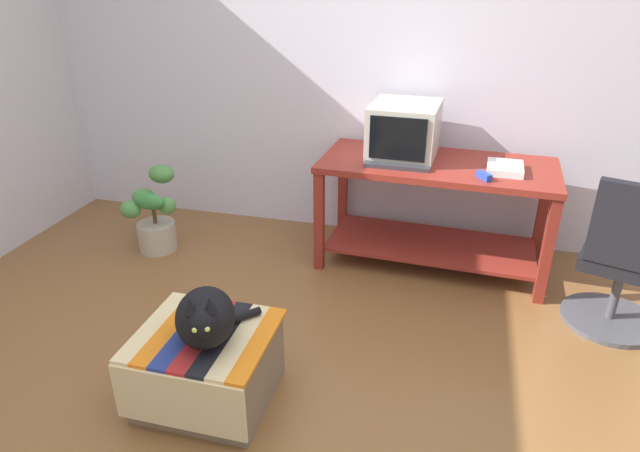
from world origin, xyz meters
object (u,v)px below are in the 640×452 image
book (505,168)px  office_chair (623,266)px  ottoman_with_blanket (207,366)px  potted_plant (154,217)px  cat (205,317)px  keyboard (398,165)px  tv_monitor (404,131)px  stapler (484,176)px  desk (435,196)px

book → office_chair: (0.63, -0.42, -0.35)m
ottoman_with_blanket → potted_plant: potted_plant is taller
book → cat: (-1.25, -1.54, -0.25)m
keyboard → office_chair: 1.35m
tv_monitor → ottoman_with_blanket: bearing=-108.9°
ottoman_with_blanket → office_chair: bearing=29.3°
stapler → tv_monitor: bearing=114.4°
ottoman_with_blanket → cat: (0.04, -0.04, 0.30)m
keyboard → ottoman_with_blanket: 1.66m
tv_monitor → office_chair: (1.26, -0.58, -0.49)m
cat → potted_plant: 1.70m
desk → book: bearing=-7.1°
desk → cat: desk is taller
desk → office_chair: (1.03, -0.49, -0.10)m
potted_plant → stapler: stapler is taller
book → cat: 1.99m
desk → book: size_ratio=6.08×
tv_monitor → cat: (-0.62, -1.69, -0.40)m
tv_monitor → ottoman_with_blanket: size_ratio=0.84×
ottoman_with_blanket → cat: bearing=-45.4°
keyboard → cat: bearing=-112.3°
ottoman_with_blanket → cat: size_ratio=1.32×
office_chair → stapler: office_chair is taller
stapler → book: bearing=19.7°
ottoman_with_blanket → potted_plant: size_ratio=1.03×
keyboard → potted_plant: bearing=-174.7°
desk → ottoman_with_blanket: bearing=-116.8°
desk → book: 0.47m
desk → stapler: (0.27, -0.23, 0.24)m
office_chair → stapler: bearing=-0.7°
desk → cat: size_ratio=3.30×
potted_plant → cat: bearing=-52.0°
tv_monitor → cat: tv_monitor is taller
book → office_chair: size_ratio=0.27×
office_chair → book: bearing=-15.5°
tv_monitor → book: tv_monitor is taller
stapler → cat: bearing=-162.9°
ottoman_with_blanket → potted_plant: bearing=127.7°
keyboard → desk: bearing=30.9°
tv_monitor → keyboard: bearing=-87.7°
tv_monitor → potted_plant: (-1.65, -0.36, -0.63)m
tv_monitor → desk: bearing=-17.2°
tv_monitor → book: (0.63, -0.15, -0.14)m
desk → potted_plant: bearing=-168.9°
ottoman_with_blanket → office_chair: size_ratio=0.67×
stapler → potted_plant: bearing=147.6°
desk → ottoman_with_blanket: desk is taller
potted_plant → office_chair: (2.91, -0.22, 0.14)m
keyboard → tv_monitor: bearing=90.0°
keyboard → stapler: bearing=-10.1°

